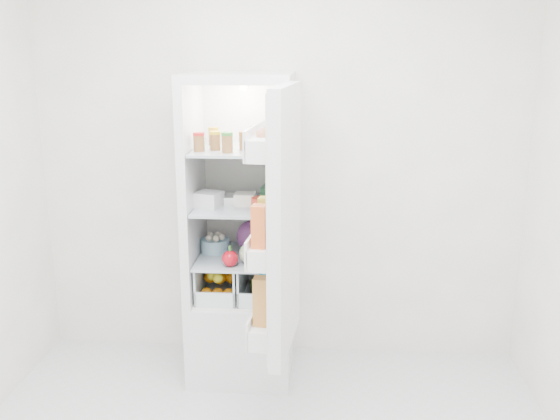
# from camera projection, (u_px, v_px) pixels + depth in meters

# --- Properties ---
(room_walls) EXTENTS (3.02, 3.02, 2.61)m
(room_walls) POSITION_uv_depth(u_px,v_px,m) (247.00, 145.00, 2.30)
(room_walls) COLOR beige
(room_walls) RESTS_ON ground
(refrigerator) EXTENTS (0.60, 0.60, 1.80)m
(refrigerator) POSITION_uv_depth(u_px,v_px,m) (243.00, 265.00, 3.75)
(refrigerator) COLOR silver
(refrigerator) RESTS_ON ground
(shelf_low) EXTENTS (0.49, 0.53, 0.01)m
(shelf_low) POSITION_uv_depth(u_px,v_px,m) (241.00, 257.00, 3.67)
(shelf_low) COLOR #A1B1BD
(shelf_low) RESTS_ON refrigerator
(shelf_mid) EXTENTS (0.49, 0.53, 0.02)m
(shelf_mid) POSITION_uv_depth(u_px,v_px,m) (240.00, 206.00, 3.59)
(shelf_mid) COLOR #A1B1BD
(shelf_mid) RESTS_ON refrigerator
(shelf_top) EXTENTS (0.49, 0.53, 0.02)m
(shelf_top) POSITION_uv_depth(u_px,v_px,m) (239.00, 149.00, 3.51)
(shelf_top) COLOR #A1B1BD
(shelf_top) RESTS_ON refrigerator
(crisper_left) EXTENTS (0.23, 0.46, 0.22)m
(crisper_left) POSITION_uv_depth(u_px,v_px,m) (221.00, 277.00, 3.72)
(crisper_left) COLOR silver
(crisper_left) RESTS_ON refrigerator
(crisper_right) EXTENTS (0.23, 0.46, 0.22)m
(crisper_right) POSITION_uv_depth(u_px,v_px,m) (262.00, 278.00, 3.70)
(crisper_right) COLOR silver
(crisper_right) RESTS_ON refrigerator
(condiment_jars) EXTENTS (0.46, 0.34, 0.08)m
(condiment_jars) POSITION_uv_depth(u_px,v_px,m) (236.00, 142.00, 3.44)
(condiment_jars) COLOR #B21919
(condiment_jars) RESTS_ON shelf_top
(squeeze_bottle) EXTENTS (0.08, 0.08, 0.20)m
(squeeze_bottle) POSITION_uv_depth(u_px,v_px,m) (272.00, 130.00, 3.48)
(squeeze_bottle) COLOR silver
(squeeze_bottle) RESTS_ON shelf_top
(tub_white) EXTENTS (0.17, 0.17, 0.09)m
(tub_white) POSITION_uv_depth(u_px,v_px,m) (209.00, 199.00, 3.53)
(tub_white) COLOR silver
(tub_white) RESTS_ON shelf_mid
(tub_cream) EXTENTS (0.12, 0.12, 0.07)m
(tub_cream) POSITION_uv_depth(u_px,v_px,m) (245.00, 199.00, 3.58)
(tub_cream) COLOR white
(tub_cream) RESTS_ON shelf_mid
(tin_red) EXTENTS (0.11, 0.11, 0.07)m
(tin_red) POSITION_uv_depth(u_px,v_px,m) (260.00, 203.00, 3.48)
(tin_red) COLOR red
(tin_red) RESTS_ON shelf_mid
(foil_tray) EXTENTS (0.19, 0.14, 0.05)m
(foil_tray) POSITION_uv_depth(u_px,v_px,m) (241.00, 199.00, 3.62)
(foil_tray) COLOR silver
(foil_tray) RESTS_ON shelf_mid
(tub_green) EXTENTS (0.12, 0.16, 0.08)m
(tub_green) POSITION_uv_depth(u_px,v_px,m) (271.00, 193.00, 3.69)
(tub_green) COLOR #3A8052
(tub_green) RESTS_ON shelf_mid
(red_cabbage) EXTENTS (0.19, 0.19, 0.19)m
(red_cabbage) POSITION_uv_depth(u_px,v_px,m) (253.00, 236.00, 3.72)
(red_cabbage) COLOR #581E4D
(red_cabbage) RESTS_ON shelf_low
(bell_pepper) EXTENTS (0.09, 0.09, 0.09)m
(bell_pepper) POSITION_uv_depth(u_px,v_px,m) (230.00, 259.00, 3.48)
(bell_pepper) COLOR red
(bell_pepper) RESTS_ON shelf_low
(mushroom_bowl) EXTENTS (0.18, 0.18, 0.08)m
(mushroom_bowl) POSITION_uv_depth(u_px,v_px,m) (215.00, 245.00, 3.73)
(mushroom_bowl) COLOR #8DBCD3
(mushroom_bowl) RESTS_ON shelf_low
(salad_bag) EXTENTS (0.12, 0.12, 0.12)m
(salad_bag) POSITION_uv_depth(u_px,v_px,m) (250.00, 253.00, 3.52)
(salad_bag) COLOR beige
(salad_bag) RESTS_ON shelf_low
(citrus_pile) EXTENTS (0.20, 0.31, 0.16)m
(citrus_pile) POSITION_uv_depth(u_px,v_px,m) (219.00, 282.00, 3.69)
(citrus_pile) COLOR orange
(citrus_pile) RESTS_ON refrigerator
(veg_pile) EXTENTS (0.16, 0.30, 0.10)m
(veg_pile) POSITION_uv_depth(u_px,v_px,m) (263.00, 285.00, 3.71)
(veg_pile) COLOR #1C541C
(veg_pile) RESTS_ON refrigerator
(fridge_door) EXTENTS (0.22, 0.60, 1.30)m
(fridge_door) POSITION_uv_depth(u_px,v_px,m) (279.00, 228.00, 3.01)
(fridge_door) COLOR silver
(fridge_door) RESTS_ON refrigerator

